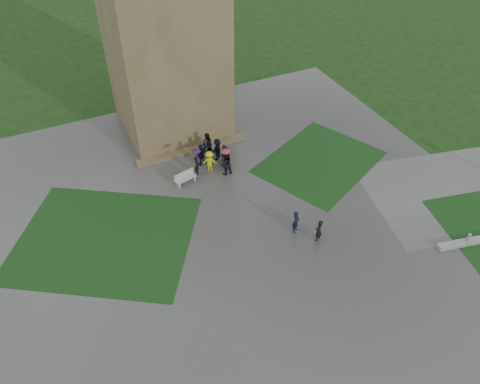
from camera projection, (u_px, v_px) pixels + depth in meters
name	position (u px, v px, depth m)	size (l,w,h in m)	color
ground	(250.00, 239.00, 30.19)	(120.00, 120.00, 0.00)	black
plaza	(237.00, 219.00, 31.55)	(34.00, 34.00, 0.02)	#3C3C39
lawn_inset_left	(105.00, 239.00, 30.16)	(11.00, 9.00, 0.01)	black
lawn_inset_right	(320.00, 162.00, 36.33)	(9.00, 7.00, 0.01)	black
tower	(162.00, 21.00, 34.53)	(8.00, 8.00, 18.00)	brown
tower_plinth	(192.00, 150.00, 37.34)	(9.00, 0.80, 0.22)	brown
bench	(185.00, 178.00, 34.08)	(1.72, 0.88, 0.95)	#A8A9A4
visitor_cluster	(213.00, 154.00, 35.48)	(3.28, 3.71, 2.28)	black
pedestrian_mid	(296.00, 222.00, 30.17)	(0.60, 0.39, 1.65)	black
pedestrian_near	(319.00, 230.00, 29.57)	(0.60, 0.40, 1.66)	black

